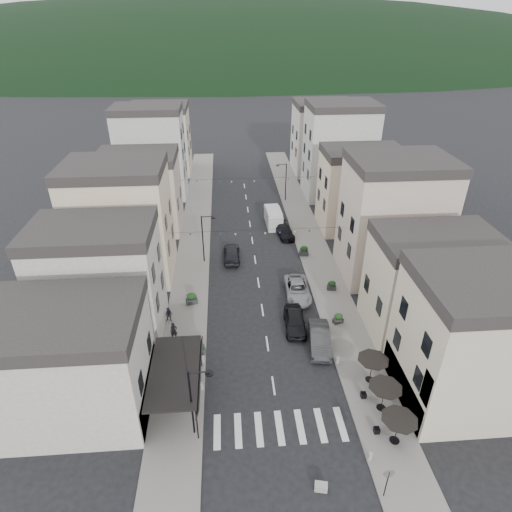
{
  "coord_description": "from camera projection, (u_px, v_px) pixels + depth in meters",
  "views": [
    {
      "loc": [
        -3.25,
        -18.33,
        26.2
      ],
      "look_at": [
        -0.28,
        20.85,
        3.5
      ],
      "focal_mm": 30.0,
      "sensor_mm": 36.0,
      "label": 1
    }
  ],
  "objects": [
    {
      "name": "boutique_awning",
      "position": [
        178.0,
        371.0,
        31.43
      ],
      "size": [
        3.77,
        7.5,
        3.28
      ],
      "color": "black",
      "rests_on": "ground"
    },
    {
      "name": "parked_car_c",
      "position": [
        297.0,
        289.0,
        44.8
      ],
      "size": [
        2.67,
        5.53,
        1.52
      ],
      "primitive_type": "imported",
      "rotation": [
        0.0,
        0.0,
        -0.03
      ],
      "color": "gray",
      "rests_on": "ground"
    },
    {
      "name": "traffic_sign",
      "position": [
        388.0,
        478.0,
        25.54
      ],
      "size": [
        0.7,
        0.07,
        2.7
      ],
      "color": "black",
      "rests_on": "ground"
    },
    {
      "name": "planter_rc",
      "position": [
        304.0,
        251.0,
        52.02
      ],
      "size": [
        1.18,
        0.73,
        1.26
      ],
      "rotation": [
        0.0,
        0.0,
        -0.09
      ],
      "color": "#2F2F32",
      "rests_on": "sidewalk_right"
    },
    {
      "name": "pedestrian_a",
      "position": [
        174.0,
        331.0,
        38.64
      ],
      "size": [
        0.7,
        0.53,
        1.75
      ],
      "primitive_type": "imported",
      "rotation": [
        0.0,
        0.0,
        0.19
      ],
      "color": "black",
      "rests_on": "sidewalk_left"
    },
    {
      "name": "streetlamp_left_near",
      "position": [
        195.0,
        397.0,
        28.64
      ],
      "size": [
        1.7,
        0.56,
        6.0
      ],
      "color": "black",
      "rests_on": "ground"
    },
    {
      "name": "buildings_row_right",
      "position": [
        355.0,
        177.0,
        58.53
      ],
      "size": [
        10.2,
        54.16,
        14.5
      ],
      "color": "beige",
      "rests_on": "ground"
    },
    {
      "name": "parked_car_a",
      "position": [
        295.0,
        321.0,
        40.19
      ],
      "size": [
        2.14,
        4.84,
        1.62
      ],
      "primitive_type": "imported",
      "rotation": [
        0.0,
        0.0,
        -0.05
      ],
      "color": "black",
      "rests_on": "ground"
    },
    {
      "name": "sidewalk_left",
      "position": [
        195.0,
        238.0,
        56.25
      ],
      "size": [
        4.0,
        76.0,
        0.12
      ],
      "primitive_type": "cube",
      "color": "slate",
      "rests_on": "ground"
    },
    {
      "name": "planter_ra",
      "position": [
        338.0,
        318.0,
        40.79
      ],
      "size": [
        1.05,
        0.77,
        1.06
      ],
      "rotation": [
        0.0,
        0.0,
        0.29
      ],
      "color": "#29292B",
      "rests_on": "sidewalk_right"
    },
    {
      "name": "pedestrian_b",
      "position": [
        169.0,
        314.0,
        40.9
      ],
      "size": [
        0.83,
        0.7,
        1.52
      ],
      "primitive_type": "imported",
      "rotation": [
        0.0,
        0.0,
        -0.18
      ],
      "color": "black",
      "rests_on": "sidewalk_left"
    },
    {
      "name": "concrete_block_a",
      "position": [
        321.0,
        487.0,
        26.78
      ],
      "size": [
        0.89,
        0.66,
        0.5
      ],
      "primitive_type": "cube",
      "rotation": [
        0.0,
        0.0,
        -0.22
      ],
      "color": "#9A9891",
      "rests_on": "ground"
    },
    {
      "name": "planter_lb",
      "position": [
        192.0,
        298.0,
        43.44
      ],
      "size": [
        1.25,
        0.89,
        1.26
      ],
      "rotation": [
        0.0,
        0.0,
        0.27
      ],
      "color": "#29292B",
      "rests_on": "sidewalk_left"
    },
    {
      "name": "buildings_row_left",
      "position": [
        142.0,
        181.0,
        57.73
      ],
      "size": [
        10.2,
        54.16,
        14.0
      ],
      "color": "#A7A299",
      "rests_on": "ground"
    },
    {
      "name": "bunting_near",
      "position": [
        258.0,
        233.0,
        45.31
      ],
      "size": [
        19.0,
        0.28,
        0.62
      ],
      "color": "black",
      "rests_on": "ground"
    },
    {
      "name": "bunting_far",
      "position": [
        249.0,
        181.0,
        59.13
      ],
      "size": [
        19.0,
        0.28,
        0.62
      ],
      "color": "black",
      "rests_on": "ground"
    },
    {
      "name": "streetlamp_right_far",
      "position": [
        284.0,
        178.0,
        65.67
      ],
      "size": [
        1.7,
        0.56,
        6.0
      ],
      "color": "black",
      "rests_on": "ground"
    },
    {
      "name": "planter_la",
      "position": [
        200.0,
        349.0,
        37.09
      ],
      "size": [
        1.1,
        0.75,
        1.13
      ],
      "rotation": [
        0.0,
        0.0,
        0.21
      ],
      "color": "#313234",
      "rests_on": "sidewalk_left"
    },
    {
      "name": "cafe_terrace",
      "position": [
        385.0,
        390.0,
        30.89
      ],
      "size": [
        2.5,
        8.1,
        2.53
      ],
      "color": "black",
      "rests_on": "ground"
    },
    {
      "name": "bollards",
      "position": [
        274.0,
        387.0,
        33.68
      ],
      "size": [
        11.66,
        10.26,
        0.6
      ],
      "color": "gray",
      "rests_on": "ground"
    },
    {
      "name": "streetlamp_left_far",
      "position": [
        205.0,
        234.0,
        49.36
      ],
      "size": [
        1.7,
        0.56,
        6.0
      ],
      "color": "black",
      "rests_on": "ground"
    },
    {
      "name": "sidewalk_right",
      "position": [
        308.0,
        235.0,
        57.24
      ],
      "size": [
        4.0,
        76.0,
        0.12
      ],
      "primitive_type": "cube",
      "color": "slate",
      "rests_on": "ground"
    },
    {
      "name": "ground",
      "position": [
        283.0,
        452.0,
        29.14
      ],
      "size": [
        700.0,
        700.0,
        0.0
      ],
      "primitive_type": "plane",
      "color": "black",
      "rests_on": "ground"
    },
    {
      "name": "parked_car_b",
      "position": [
        320.0,
        339.0,
        37.97
      ],
      "size": [
        2.33,
        5.2,
        1.66
      ],
      "primitive_type": "imported",
      "rotation": [
        0.0,
        0.0,
        -0.12
      ],
      "color": "#2E2E30",
      "rests_on": "ground"
    },
    {
      "name": "planter_rb",
      "position": [
        332.0,
        285.0,
        45.66
      ],
      "size": [
        1.02,
        0.66,
        1.07
      ],
      "rotation": [
        0.0,
        0.0,
        -0.14
      ],
      "color": "#292A2C",
      "rests_on": "sidewalk_right"
    },
    {
      "name": "parked_car_e",
      "position": [
        232.0,
        253.0,
        51.3
      ],
      "size": [
        2.03,
        4.92,
        1.67
      ],
      "primitive_type": "imported",
      "rotation": [
        0.0,
        0.0,
        3.13
      ],
      "color": "black",
      "rests_on": "ground"
    },
    {
      "name": "delivery_van",
      "position": [
        273.0,
        217.0,
        59.39
      ],
      "size": [
        2.14,
        5.08,
        2.41
      ],
      "rotation": [
        0.0,
        0.0,
        0.03
      ],
      "color": "silver",
      "rests_on": "ground"
    },
    {
      "name": "parked_car_d",
      "position": [
        285.0,
        231.0,
        56.67
      ],
      "size": [
        2.47,
        4.82,
        1.34
      ],
      "primitive_type": "imported",
      "rotation": [
        0.0,
        0.0,
        0.13
      ],
      "color": "black",
      "rests_on": "ground"
    },
    {
      "name": "boutique_building",
      "position": [
        60.0,
        369.0,
        30.45
      ],
      "size": [
        12.0,
        8.0,
        8.0
      ],
      "primitive_type": "cube",
      "color": "#A7A299",
      "rests_on": "ground"
    },
    {
      "name": "hill_backdrop",
      "position": [
        225.0,
        54.0,
        288.18
      ],
      "size": [
        640.0,
        360.0,
        70.0
      ],
      "primitive_type": "ellipsoid",
      "color": "black",
      "rests_on": "ground"
    },
    {
      "name": "bistro_building",
      "position": [
        476.0,
        346.0,
        31.05
      ],
      "size": [
        10.0,
        8.0,
        10.0
      ],
      "primitive_type": "cube",
      "color": "beige",
      "rests_on": "ground"
    }
  ]
}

